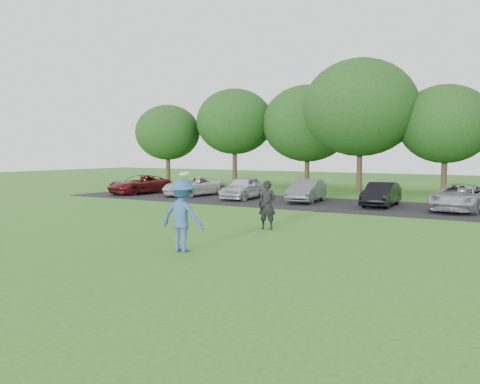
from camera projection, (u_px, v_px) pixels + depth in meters
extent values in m
plane|color=#32681D|center=(177.00, 244.00, 15.58)|extent=(100.00, 100.00, 0.00)
cube|color=black|center=(340.00, 205.00, 26.61)|extent=(32.00, 6.50, 0.03)
imported|color=#345893|center=(182.00, 215.00, 14.44)|extent=(1.33, 0.83, 1.97)
cylinder|color=white|center=(184.00, 173.00, 14.25)|extent=(0.27, 0.27, 0.10)
imported|color=black|center=(267.00, 205.00, 18.48)|extent=(0.69, 0.52, 1.70)
cube|color=black|center=(269.00, 198.00, 18.21)|extent=(0.16, 0.13, 0.10)
imported|color=#521211|center=(139.00, 184.00, 33.18)|extent=(2.45, 4.38, 1.16)
imported|color=silver|center=(194.00, 186.00, 31.75)|extent=(2.47, 4.35, 1.14)
imported|color=silver|center=(244.00, 188.00, 29.57)|extent=(1.72, 3.72, 1.24)
imported|color=#53565A|center=(307.00, 191.00, 27.89)|extent=(1.80, 3.79, 1.20)
imported|color=black|center=(381.00, 194.00, 25.75)|extent=(1.45, 3.61, 1.17)
imported|color=#A1A3A8|center=(460.00, 197.00, 23.88)|extent=(2.21, 4.43, 1.21)
cylinder|color=#38281C|center=(168.00, 170.00, 43.24)|extent=(0.36, 0.36, 2.20)
ellipsoid|color=#214C19|center=(168.00, 132.00, 43.00)|extent=(5.20, 5.20, 4.42)
cylinder|color=#38281C|center=(235.00, 168.00, 41.53)|extent=(0.36, 0.36, 2.70)
ellipsoid|color=#214C19|center=(235.00, 122.00, 41.25)|extent=(5.94, 5.94, 5.05)
cylinder|color=#38281C|center=(307.00, 172.00, 39.86)|extent=(0.36, 0.36, 2.20)
ellipsoid|color=#214C19|center=(307.00, 123.00, 39.58)|extent=(6.68, 6.68, 5.68)
cylinder|color=#38281C|center=(359.00, 171.00, 34.85)|extent=(0.36, 0.36, 2.70)
ellipsoid|color=#214C19|center=(360.00, 108.00, 34.53)|extent=(7.42, 7.42, 6.31)
cylinder|color=#38281C|center=(444.00, 176.00, 33.45)|extent=(0.36, 0.36, 2.20)
ellipsoid|color=#214C19|center=(445.00, 124.00, 33.19)|extent=(5.76, 5.76, 4.90)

